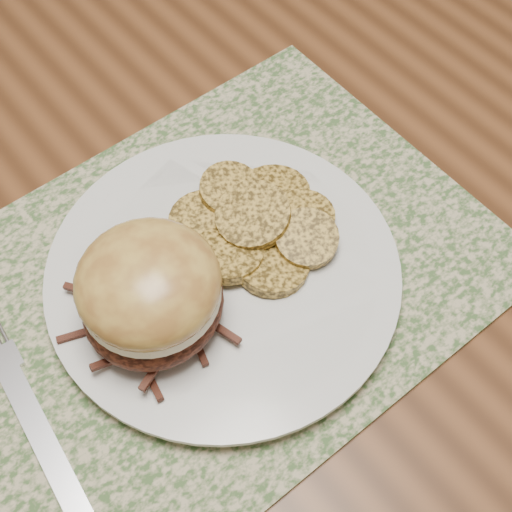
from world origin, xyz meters
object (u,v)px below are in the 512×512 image
Objects in this scene: fork at (32,418)px; pork_sandwich at (150,292)px; dining_table at (331,152)px; dinner_plate at (223,274)px.

pork_sandwich is at bearing 7.60° from fork.
fork reaches higher than dining_table.
dinner_plate is 0.08m from pork_sandwich.
dinner_plate is at bearing -155.78° from dining_table.
dinner_plate reaches higher than fork.
pork_sandwich is 0.66× the size of fork.
fork is (-0.38, -0.10, 0.09)m from dining_table.
dinner_plate reaches higher than dining_table.
dining_table is 7.23× the size of fork.
pork_sandwich is (-0.06, -0.00, 0.05)m from dinner_plate.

